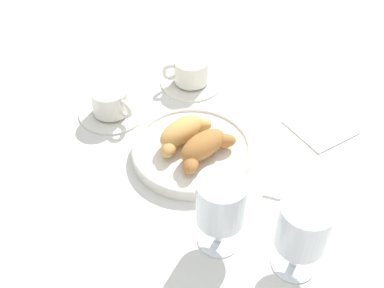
{
  "coord_description": "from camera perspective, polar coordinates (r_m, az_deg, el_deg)",
  "views": [
    {
      "loc": [
        0.47,
        0.45,
        0.64
      ],
      "look_at": [
        0.01,
        0.02,
        0.03
      ],
      "focal_mm": 44.24,
      "sensor_mm": 36.0,
      "label": 1
    }
  ],
  "objects": [
    {
      "name": "ground_plane",
      "position": [
        0.91,
        -0.26,
        -0.38
      ],
      "size": [
        2.2,
        2.2,
        0.0
      ],
      "primitive_type": "plane",
      "color": "silver"
    },
    {
      "name": "juice_glass_left",
      "position": [
        0.69,
        13.24,
        -9.82
      ],
      "size": [
        0.08,
        0.08,
        0.14
      ],
      "color": "white",
      "rests_on": "ground_plane"
    },
    {
      "name": "coffee_cup_far",
      "position": [
        1.05,
        -0.15,
        8.45
      ],
      "size": [
        0.14,
        0.14,
        0.06
      ],
      "color": "silver",
      "rests_on": "ground_plane"
    },
    {
      "name": "coffee_cup_near",
      "position": [
        0.98,
        -9.72,
        4.78
      ],
      "size": [
        0.14,
        0.14,
        0.06
      ],
      "color": "silver",
      "rests_on": "ground_plane"
    },
    {
      "name": "pastry_plate",
      "position": [
        0.89,
        0.0,
        -0.78
      ],
      "size": [
        0.23,
        0.23,
        0.02
      ],
      "color": "silver",
      "rests_on": "ground_plane"
    },
    {
      "name": "sugar_packet",
      "position": [
        0.85,
        9.98,
        -5.06
      ],
      "size": [
        0.06,
        0.05,
        0.01
      ],
      "primitive_type": "cube",
      "rotation": [
        0.0,
        0.0,
        0.45
      ],
      "color": "white",
      "rests_on": "ground_plane"
    },
    {
      "name": "croissant_small",
      "position": [
        0.85,
        1.47,
        -0.36
      ],
      "size": [
        0.14,
        0.07,
        0.04
      ],
      "color": "#AD6B33",
      "rests_on": "pastry_plate"
    },
    {
      "name": "juice_glass_right",
      "position": [
        0.7,
        3.51,
        -7.31
      ],
      "size": [
        0.08,
        0.08,
        0.14
      ],
      "color": "white",
      "rests_on": "ground_plane"
    },
    {
      "name": "folded_napkin",
      "position": [
        0.99,
        15.22,
        2.03
      ],
      "size": [
        0.13,
        0.13,
        0.01
      ],
      "primitive_type": "cube",
      "rotation": [
        0.0,
        0.0,
        -0.25
      ],
      "color": "silver",
      "rests_on": "ground_plane"
    },
    {
      "name": "croissant_large",
      "position": [
        0.88,
        -1.13,
        1.41
      ],
      "size": [
        0.14,
        0.06,
        0.04
      ],
      "color": "#D6994C",
      "rests_on": "pastry_plate"
    }
  ]
}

